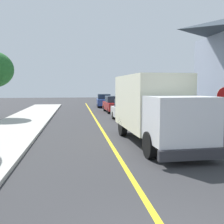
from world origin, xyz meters
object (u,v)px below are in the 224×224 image
parked_car_near (127,111)px  parked_van_across (179,115)px  parked_car_far (104,101)px  box_truck (154,106)px  parked_car_mid (114,105)px

parked_car_near → parked_van_across: 4.22m
parked_car_far → parked_van_across: 17.51m
box_truck → parked_car_far: bearing=89.9°
parked_car_near → parked_car_far: size_ratio=0.99×
parked_car_near → parked_car_far: (-0.22, 14.17, 0.00)m
parked_car_mid → parked_car_far: bearing=92.2°
box_truck → parked_car_far: 21.91m
parked_car_far → parked_van_across: same height
parked_car_near → parked_car_far: bearing=90.9°
box_truck → parked_van_across: box_truck is taller
parked_car_mid → parked_van_across: same height
parked_car_mid → parked_van_across: bearing=-74.4°
parked_car_far → parked_van_across: bearing=-79.7°
parked_car_near → parked_van_across: same height
box_truck → parked_car_far: (0.03, 21.89, -0.97)m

